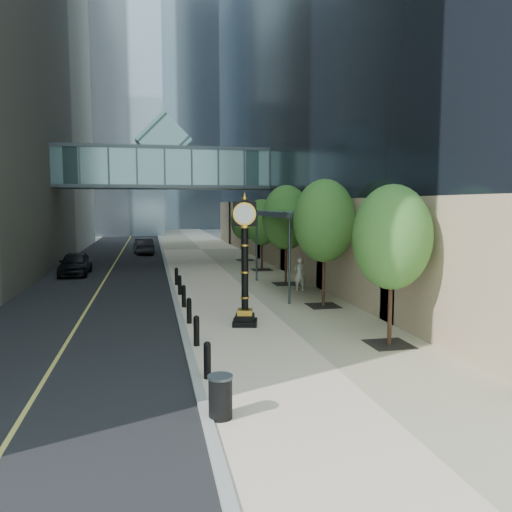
{
  "coord_description": "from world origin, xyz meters",
  "views": [
    {
      "loc": [
        -4.11,
        -11.97,
        4.71
      ],
      "look_at": [
        -0.47,
        5.25,
        2.89
      ],
      "focal_mm": 35.0,
      "sensor_mm": 36.0,
      "label": 1
    }
  ],
  "objects_px": {
    "trash_bin": "(220,398)",
    "street_clock": "(245,270)",
    "car_near": "(75,263)",
    "car_far": "(143,246)",
    "pedestrian": "(299,274)"
  },
  "relations": [
    {
      "from": "trash_bin",
      "to": "street_clock",
      "type": "bearing_deg",
      "value": 75.7
    },
    {
      "from": "trash_bin",
      "to": "car_near",
      "type": "relative_size",
      "value": 0.2
    },
    {
      "from": "street_clock",
      "to": "trash_bin",
      "type": "distance_m",
      "value": 8.64
    },
    {
      "from": "car_near",
      "to": "car_far",
      "type": "xyz_separation_m",
      "value": [
        4.26,
        13.66,
        -0.03
      ]
    },
    {
      "from": "car_near",
      "to": "car_far",
      "type": "distance_m",
      "value": 14.31
    },
    {
      "from": "pedestrian",
      "to": "car_far",
      "type": "distance_m",
      "value": 24.32
    },
    {
      "from": "car_near",
      "to": "trash_bin",
      "type": "bearing_deg",
      "value": -75.47
    },
    {
      "from": "trash_bin",
      "to": "car_near",
      "type": "bearing_deg",
      "value": 104.68
    },
    {
      "from": "pedestrian",
      "to": "trash_bin",
      "type": "bearing_deg",
      "value": 59.17
    },
    {
      "from": "street_clock",
      "to": "car_far",
      "type": "distance_m",
      "value": 30.16
    },
    {
      "from": "car_far",
      "to": "car_near",
      "type": "bearing_deg",
      "value": 65.71
    },
    {
      "from": "pedestrian",
      "to": "car_far",
      "type": "bearing_deg",
      "value": -77.37
    },
    {
      "from": "trash_bin",
      "to": "pedestrian",
      "type": "relative_size",
      "value": 0.5
    },
    {
      "from": "car_near",
      "to": "pedestrian",
      "type": "bearing_deg",
      "value": -35.5
    },
    {
      "from": "pedestrian",
      "to": "car_far",
      "type": "xyz_separation_m",
      "value": [
        -8.57,
        22.76,
        -0.19
      ]
    }
  ]
}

